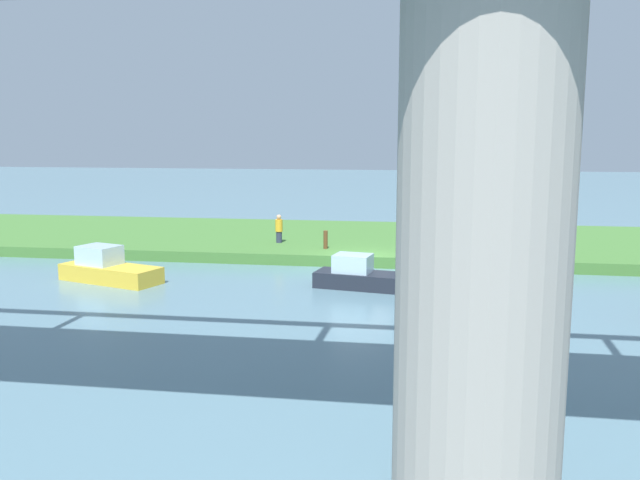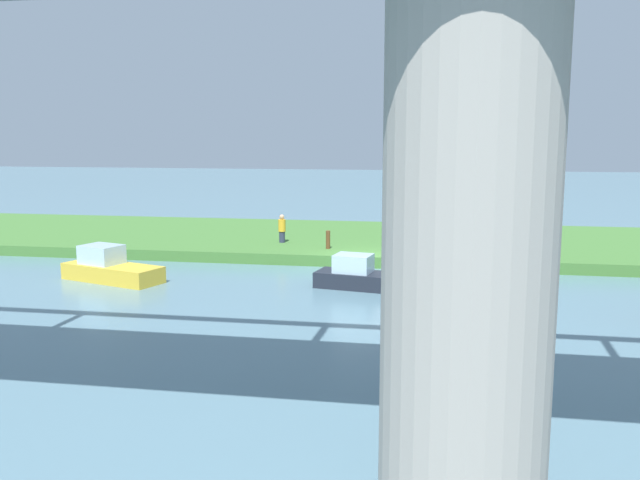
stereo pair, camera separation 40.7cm
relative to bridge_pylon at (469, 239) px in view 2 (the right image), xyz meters
The scene contains 7 objects.
ground_plane 19.07m from the bridge_pylon, 78.72° to the right, with size 160.00×160.00×0.00m, color slate.
grassy_bank 24.83m from the bridge_pylon, 81.46° to the right, with size 80.00×12.00×0.50m, color #427533.
bridge_pylon is the anchor object (origin of this frame).
person_on_bank 23.14m from the bridge_pylon, 69.54° to the right, with size 0.49×0.49×1.39m.
mooring_post 21.07m from the bridge_pylon, 74.71° to the right, with size 0.20×0.20×0.85m, color brown.
skiff_small 19.69m from the bridge_pylon, 46.41° to the right, with size 4.47×2.77×1.40m.
pontoon_yellow 15.24m from the bridge_pylon, 77.40° to the right, with size 4.01×2.03×1.28m.
Camera 2 is at (-3.14, 28.87, 5.84)m, focal length 37.94 mm.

